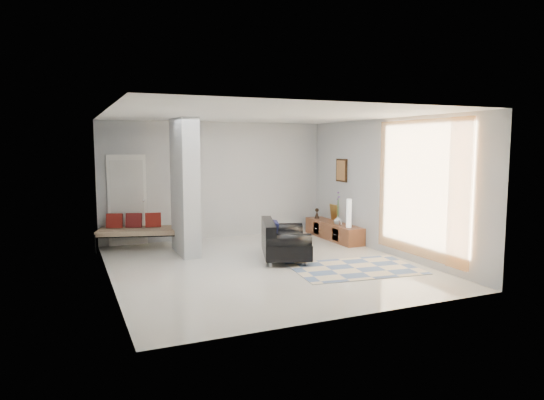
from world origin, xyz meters
name	(u,v)px	position (x,y,z in m)	size (l,w,h in m)	color
floor	(264,265)	(0.00, 0.00, 0.00)	(6.00, 6.00, 0.00)	beige
ceiling	(263,115)	(0.00, 0.00, 2.80)	(6.00, 6.00, 0.00)	white
wall_back	(216,180)	(0.00, 3.00, 1.40)	(6.00, 6.00, 0.00)	#B0B3B5
wall_front	(352,212)	(0.00, -3.00, 1.40)	(6.00, 6.00, 0.00)	#B0B3B5
wall_left	(108,198)	(-2.75, 0.00, 1.40)	(6.00, 6.00, 0.00)	#B0B3B5
wall_right	(386,186)	(2.75, 0.00, 1.40)	(6.00, 6.00, 0.00)	#B0B3B5
partition_column	(185,187)	(-1.10, 1.60, 1.40)	(0.35, 1.20, 2.80)	silver
hallway_door	(127,200)	(-2.10, 2.96, 1.02)	(0.85, 0.06, 2.04)	white
curtain	(420,189)	(2.67, -1.15, 1.45)	(2.55, 2.55, 0.00)	#FF9E43
wall_art	(342,170)	(2.72, 1.70, 1.65)	(0.04, 0.45, 0.55)	black
media_console	(333,231)	(2.52, 1.70, 0.20)	(0.45, 2.06, 0.80)	brown
loveseat	(282,241)	(0.54, 0.34, 0.36)	(1.30, 1.69, 0.76)	silver
daybed	(139,230)	(-1.92, 2.48, 0.41)	(1.93, 1.21, 0.77)	black
area_rug	(355,268)	(1.44, -0.90, 0.01)	(2.26, 1.51, 0.01)	#C0B193
cylinder_lamp	(349,213)	(2.50, 1.00, 0.72)	(0.12, 0.12, 0.64)	beige
bronze_figurine	(317,213)	(2.47, 2.44, 0.53)	(0.13, 0.13, 0.26)	black
vase	(338,220)	(2.47, 1.42, 0.50)	(0.20, 0.20, 0.20)	silver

